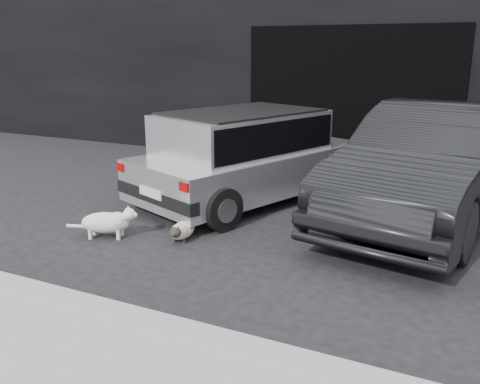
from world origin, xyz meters
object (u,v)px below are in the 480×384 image
at_px(second_car, 433,163).
at_px(cat_siamese, 182,230).
at_px(cat_white, 109,222).
at_px(silver_hatchback, 247,151).

relative_size(second_car, cat_siamese, 6.44).
distance_m(second_car, cat_white, 4.17).
bearing_deg(cat_white, cat_siamese, 88.64).
xyz_separation_m(second_car, cat_siamese, (-2.55, -2.07, -0.64)).
bearing_deg(cat_siamese, silver_hatchback, -100.65).
xyz_separation_m(silver_hatchback, cat_white, (-0.81, -2.19, -0.53)).
height_order(second_car, cat_siamese, second_car).
xyz_separation_m(second_car, cat_white, (-3.38, -2.38, -0.56)).
relative_size(second_car, cat_white, 5.76).
bearing_deg(silver_hatchback, second_car, 25.44).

